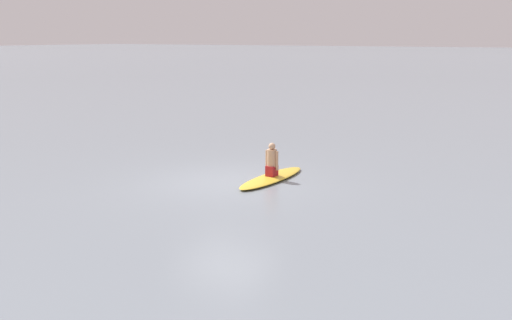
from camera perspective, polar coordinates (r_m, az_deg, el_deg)
ground_plane at (r=15.24m, az=-3.02°, el=-2.23°), size 400.00×400.00×0.00m
surfboard at (r=15.45m, az=1.60°, el=-1.80°), size 0.85×3.01×0.11m
person_paddler at (r=15.34m, az=1.61°, el=-0.10°), size 0.40×0.31×0.91m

